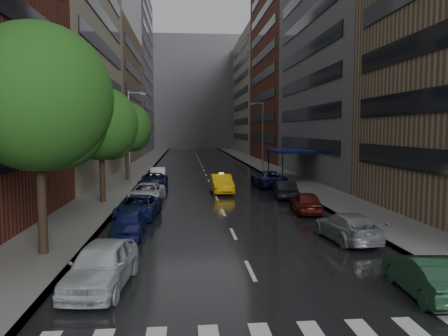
% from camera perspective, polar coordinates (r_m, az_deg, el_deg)
% --- Properties ---
extents(ground, '(220.00, 220.00, 0.00)m').
position_cam_1_polar(ground, '(13.74, 6.08, -18.41)').
color(ground, gray).
rests_on(ground, ground).
extents(road, '(14.00, 140.00, 0.01)m').
position_cam_1_polar(road, '(62.65, -2.80, 0.02)').
color(road, black).
rests_on(road, ground).
extents(sidewalk_left, '(4.00, 140.00, 0.15)m').
position_cam_1_polar(sidewalk_left, '(62.94, -11.02, 0.02)').
color(sidewalk_left, gray).
rests_on(sidewalk_left, ground).
extents(sidewalk_right, '(4.00, 140.00, 0.15)m').
position_cam_1_polar(sidewalk_right, '(63.64, 5.32, 0.15)').
color(sidewalk_right, gray).
rests_on(sidewalk_right, ground).
extents(buildings_left, '(8.00, 108.00, 38.00)m').
position_cam_1_polar(buildings_left, '(73.01, -15.32, 13.14)').
color(buildings_left, maroon).
rests_on(buildings_left, ground).
extents(buildings_right, '(8.05, 109.10, 36.00)m').
position_cam_1_polar(buildings_right, '(71.89, 9.25, 12.61)').
color(buildings_right, '#937A5B').
rests_on(buildings_right, ground).
extents(building_far, '(40.00, 14.00, 32.00)m').
position_cam_1_polar(building_far, '(130.81, -4.05, 9.63)').
color(building_far, slate).
rests_on(building_far, ground).
extents(tree_near, '(6.23, 6.23, 9.92)m').
position_cam_1_polar(tree_near, '(20.02, -23.13, 8.45)').
color(tree_near, '#382619').
rests_on(tree_near, ground).
extents(tree_mid, '(5.40, 5.40, 8.61)m').
position_cam_1_polar(tree_mid, '(33.28, -15.76, 5.57)').
color(tree_mid, '#382619').
rests_on(tree_mid, ground).
extents(tree_far, '(5.24, 5.24, 8.34)m').
position_cam_1_polar(tree_far, '(47.20, -12.59, 5.20)').
color(tree_far, '#382619').
rests_on(tree_far, ground).
extents(taxi, '(1.91, 4.95, 1.61)m').
position_cam_1_polar(taxi, '(37.79, -0.36, -2.05)').
color(taxi, '#F6B70C').
rests_on(taxi, ground).
extents(parked_cars_left, '(2.76, 36.37, 1.61)m').
position_cam_1_polar(parked_cars_left, '(31.54, -10.36, -3.68)').
color(parked_cars_left, silver).
rests_on(parked_cars_left, ground).
extents(parked_cars_right, '(2.86, 32.40, 1.58)m').
position_cam_1_polar(parked_cars_right, '(31.44, 9.51, -3.70)').
color(parked_cars_right, '#1B3C26').
rests_on(parked_cars_right, ground).
extents(street_lamp_left, '(1.74, 0.22, 9.00)m').
position_cam_1_polar(street_lamp_left, '(42.69, -12.17, 4.14)').
color(street_lamp_left, gray).
rests_on(street_lamp_left, sidewalk_left).
extents(street_lamp_right, '(1.74, 0.22, 9.00)m').
position_cam_1_polar(street_lamp_right, '(58.27, 5.01, 4.44)').
color(street_lamp_right, gray).
rests_on(street_lamp_right, sidewalk_right).
extents(awning, '(4.00, 8.00, 3.12)m').
position_cam_1_polar(awning, '(48.79, 8.51, 2.23)').
color(awning, navy).
rests_on(awning, sidewalk_right).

